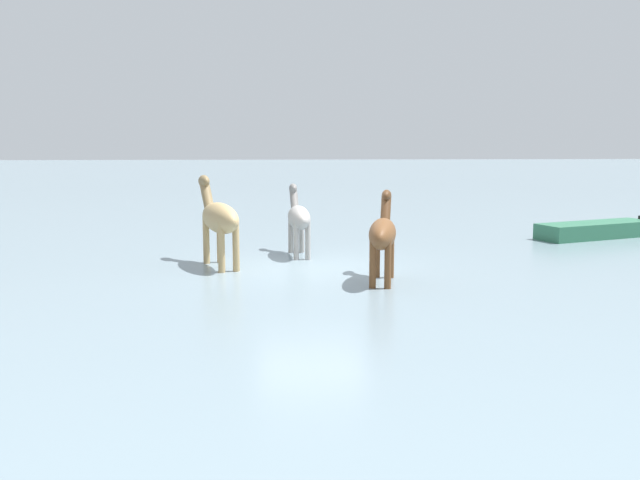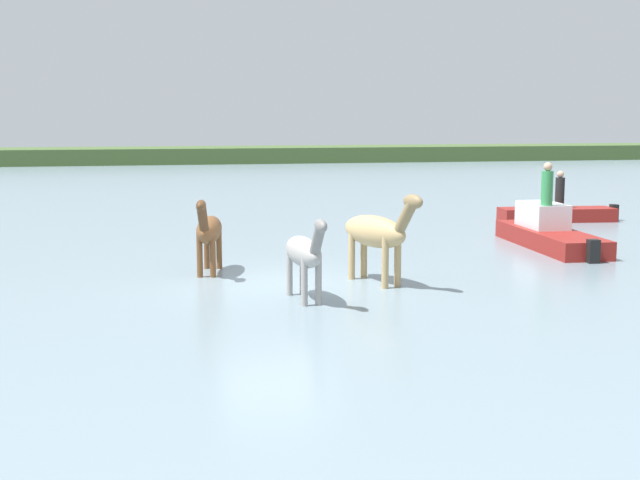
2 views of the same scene
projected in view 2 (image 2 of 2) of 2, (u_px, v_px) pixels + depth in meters
ground_plane at (278, 284)px, 18.71m from camera, size 158.16×158.16×0.00m
distant_shoreline at (182, 163)px, 66.49m from camera, size 142.34×6.00×2.40m
horse_mid_herd at (305, 253)px, 16.83m from camera, size 0.71×2.28×1.76m
horse_lead at (209, 231)px, 19.77m from camera, size 0.92×2.38×1.84m
horse_chestnut_trailing at (377, 232)px, 18.56m from camera, size 1.35×2.61×2.06m
boat_launch_far at (549, 236)px, 23.85m from camera, size 1.60×5.16×1.35m
boat_tender_starboard at (558, 217)px, 29.72m from camera, size 4.24×1.47×0.72m
person_spotter_bow at (547, 186)px, 23.43m from camera, size 0.32×0.32×1.19m
person_watcher_seated at (560, 189)px, 29.65m from camera, size 0.32×0.32×1.19m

